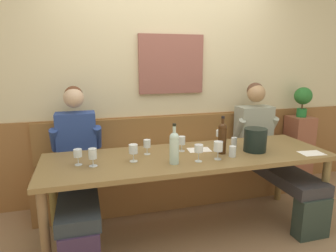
# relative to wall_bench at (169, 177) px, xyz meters

# --- Properties ---
(ground_plane) EXTENTS (6.80, 6.80, 0.02)m
(ground_plane) POSITION_rel_wall_bench_xyz_m (0.00, -0.83, -0.29)
(ground_plane) COLOR #906E4E
(ground_plane) RESTS_ON ground
(room_wall_back) EXTENTS (6.80, 0.12, 2.80)m
(room_wall_back) POSITION_rel_wall_bench_xyz_m (0.00, 0.26, 1.12)
(room_wall_back) COLOR beige
(room_wall_back) RESTS_ON ground
(wood_wainscot_panel) EXTENTS (6.80, 0.03, 0.95)m
(wood_wainscot_panel) POSITION_rel_wall_bench_xyz_m (0.00, 0.21, 0.19)
(wood_wainscot_panel) COLOR brown
(wood_wainscot_panel) RESTS_ON ground
(wall_bench) EXTENTS (2.85, 0.42, 0.94)m
(wall_bench) POSITION_rel_wall_bench_xyz_m (0.00, 0.00, 0.00)
(wall_bench) COLOR brown
(wall_bench) RESTS_ON ground
(dining_table) EXTENTS (2.55, 0.79, 0.75)m
(dining_table) POSITION_rel_wall_bench_xyz_m (0.00, -0.65, 0.39)
(dining_table) COLOR brown
(dining_table) RESTS_ON ground
(person_left_seat) EXTENTS (0.48, 1.20, 1.33)m
(person_left_seat) POSITION_rel_wall_bench_xyz_m (-0.97, -0.34, 0.36)
(person_left_seat) COLOR #372641
(person_left_seat) RESTS_ON ground
(person_center_right_seat) EXTENTS (0.51, 1.21, 1.32)m
(person_center_right_seat) POSITION_rel_wall_bench_xyz_m (1.03, -0.33, 0.36)
(person_center_right_seat) COLOR #28352E
(person_center_right_seat) RESTS_ON ground
(ice_bucket) EXTENTS (0.21, 0.21, 0.21)m
(ice_bucket) POSITION_rel_wall_bench_xyz_m (0.62, -0.71, 0.57)
(ice_bucket) COLOR black
(ice_bucket) RESTS_ON dining_table
(wine_bottle_clear_water) EXTENTS (0.08, 0.08, 0.33)m
(wine_bottle_clear_water) POSITION_rel_wall_bench_xyz_m (-0.20, -0.83, 0.61)
(wine_bottle_clear_water) COLOR #B3CDC1
(wine_bottle_clear_water) RESTS_ON dining_table
(wine_bottle_green_tall) EXTENTS (0.08, 0.08, 0.34)m
(wine_bottle_green_tall) POSITION_rel_wall_bench_xyz_m (0.29, -0.68, 0.62)
(wine_bottle_green_tall) COLOR #3C220E
(wine_bottle_green_tall) RESTS_ON dining_table
(wine_glass_right_end) EXTENTS (0.08, 0.08, 0.13)m
(wine_glass_right_end) POSITION_rel_wall_bench_xyz_m (0.44, -0.34, 0.55)
(wine_glass_right_end) COLOR silver
(wine_glass_right_end) RESTS_ON dining_table
(wine_glass_by_bottle) EXTENTS (0.07, 0.07, 0.15)m
(wine_glass_by_bottle) POSITION_rel_wall_bench_xyz_m (-0.84, -0.71, 0.56)
(wine_glass_by_bottle) COLOR silver
(wine_glass_by_bottle) RESTS_ON dining_table
(wine_glass_left_end) EXTENTS (0.08, 0.08, 0.16)m
(wine_glass_left_end) POSITION_rel_wall_bench_xyz_m (0.19, -0.82, 0.57)
(wine_glass_left_end) COLOR silver
(wine_glass_left_end) RESTS_ON dining_table
(wine_glass_center_front) EXTENTS (0.06, 0.06, 0.14)m
(wine_glass_center_front) POSITION_rel_wall_bench_xyz_m (-0.36, -0.53, 0.56)
(wine_glass_center_front) COLOR silver
(wine_glass_center_front) RESTS_ON dining_table
(wine_glass_near_bucket) EXTENTS (0.07, 0.07, 0.15)m
(wine_glass_near_bucket) POSITION_rel_wall_bench_xyz_m (-0.51, -0.69, 0.57)
(wine_glass_near_bucket) COLOR silver
(wine_glass_near_bucket) RESTS_ON dining_table
(wine_glass_center_rear) EXTENTS (0.07, 0.07, 0.15)m
(wine_glass_center_rear) POSITION_rel_wall_bench_xyz_m (0.01, -0.83, 0.57)
(wine_glass_center_rear) COLOR silver
(wine_glass_center_rear) RESTS_ON dining_table
(wine_glass_mid_left) EXTENTS (0.07, 0.07, 0.13)m
(wine_glass_mid_left) POSITION_rel_wall_bench_xyz_m (-0.95, -0.65, 0.56)
(wine_glass_mid_left) COLOR silver
(wine_glass_mid_left) RESTS_ON dining_table
(wine_glass_mid_right) EXTENTS (0.06, 0.06, 0.14)m
(wine_glass_mid_right) POSITION_rel_wall_bench_xyz_m (-0.04, -0.53, 0.56)
(wine_glass_mid_right) COLOR silver
(wine_glass_mid_right) RESTS_ON dining_table
(water_tumbler_center) EXTENTS (0.06, 0.06, 0.09)m
(water_tumbler_center) POSITION_rel_wall_bench_xyz_m (0.50, -0.53, 0.51)
(water_tumbler_center) COLOR silver
(water_tumbler_center) RESTS_ON dining_table
(water_tumbler_right) EXTENTS (0.06, 0.06, 0.09)m
(water_tumbler_right) POSITION_rel_wall_bench_xyz_m (0.34, -0.80, 0.51)
(water_tumbler_right) COLOR silver
(water_tumbler_right) RESTS_ON dining_table
(tasting_sheet_left_guest) EXTENTS (0.22, 0.17, 0.00)m
(tasting_sheet_left_guest) POSITION_rel_wall_bench_xyz_m (1.08, -0.91, 0.47)
(tasting_sheet_left_guest) COLOR white
(tasting_sheet_left_guest) RESTS_ON dining_table
(tasting_sheet_right_guest) EXTENTS (0.22, 0.17, 0.00)m
(tasting_sheet_right_guest) POSITION_rel_wall_bench_xyz_m (0.13, -0.53, 0.47)
(tasting_sheet_right_guest) COLOR white
(tasting_sheet_right_guest) RESTS_ON dining_table
(corner_pedestal) EXTENTS (0.28, 0.28, 0.87)m
(corner_pedestal) POSITION_rel_wall_bench_xyz_m (1.72, 0.03, 0.16)
(corner_pedestal) COLOR brown
(corner_pedestal) RESTS_ON ground
(potted_plant) EXTENTS (0.21, 0.21, 0.37)m
(potted_plant) POSITION_rel_wall_bench_xyz_m (1.72, 0.03, 0.83)
(potted_plant) COLOR #216F2F
(potted_plant) RESTS_ON corner_pedestal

